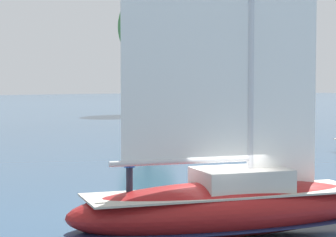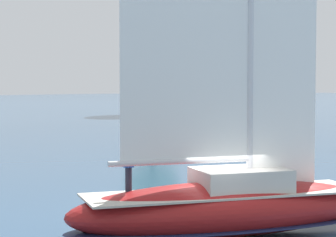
{
  "view_description": "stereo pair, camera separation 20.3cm",
  "coord_description": "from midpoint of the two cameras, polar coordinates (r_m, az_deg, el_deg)",
  "views": [
    {
      "loc": [
        -13.56,
        -14.95,
        4.81
      ],
      "look_at": [
        0.0,
        3.0,
        3.52
      ],
      "focal_mm": 70.0,
      "sensor_mm": 36.0,
      "label": 1
    },
    {
      "loc": [
        -13.4,
        -15.07,
        4.81
      ],
      "look_at": [
        0.0,
        3.0,
        3.52
      ],
      "focal_mm": 70.0,
      "sensor_mm": 36.0,
      "label": 2
    }
  ],
  "objects": [
    {
      "name": "tree_shore_left",
      "position": [
        97.94,
        -1.84,
        7.93
      ],
      "size": [
        8.85,
        8.85,
        18.22
      ],
      "color": "brown",
      "rests_on": "ground"
    },
    {
      "name": "sailboat_main",
      "position": [
        20.52,
        4.85,
        -7.14
      ],
      "size": [
        10.54,
        5.88,
        13.96
      ],
      "color": "maroon",
      "rests_on": "ground"
    },
    {
      "name": "ground_plane",
      "position": [
        20.74,
        4.8,
        -10.14
      ],
      "size": [
        400.0,
        400.0,
        0.0
      ],
      "primitive_type": "plane",
      "color": "#2D4C6B"
    }
  ]
}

